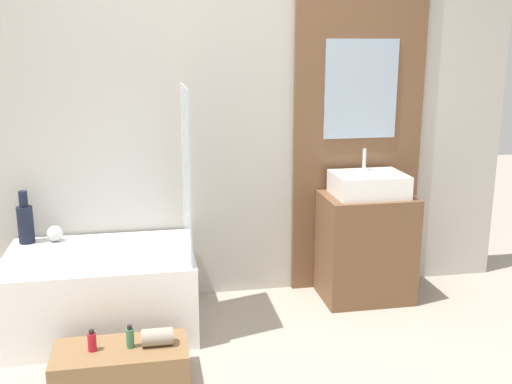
{
  "coord_description": "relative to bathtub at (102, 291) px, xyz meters",
  "views": [
    {
      "loc": [
        -0.41,
        -2.34,
        1.71
      ],
      "look_at": [
        0.15,
        0.69,
        0.93
      ],
      "focal_mm": 42.0,
      "sensor_mm": 36.0,
      "label": 1
    }
  ],
  "objects": [
    {
      "name": "towel_roll",
      "position": [
        0.32,
        -0.64,
        -0.01
      ],
      "size": [
        0.16,
        0.09,
        0.09
      ],
      "primitive_type": "cylinder",
      "rotation": [
        0.0,
        1.57,
        0.0
      ],
      "color": "gray",
      "rests_on": "wooden_step_bench"
    },
    {
      "name": "bathtub",
      "position": [
        0.0,
        0.0,
        0.0
      ],
      "size": [
        1.11,
        0.76,
        0.48
      ],
      "color": "white",
      "rests_on": "ground_plane"
    },
    {
      "name": "wall_wood_accent",
      "position": [
        1.73,
        0.38,
        1.06
      ],
      "size": [
        0.9,
        0.04,
        2.6
      ],
      "color": "brown",
      "rests_on": "ground_plane"
    },
    {
      "name": "bottle_soap_secondary",
      "position": [
        0.18,
        -0.64,
        0.0
      ],
      "size": [
        0.04,
        0.04,
        0.12
      ],
      "color": "#38704C",
      "rests_on": "wooden_step_bench"
    },
    {
      "name": "vase_tall_dark",
      "position": [
        -0.46,
        0.28,
        0.38
      ],
      "size": [
        0.1,
        0.1,
        0.33
      ],
      "color": "black",
      "rests_on": "bathtub"
    },
    {
      "name": "glass_shower_screen",
      "position": [
        0.53,
        -0.09,
        0.73
      ],
      "size": [
        0.01,
        0.55,
        0.99
      ],
      "primitive_type": "cube",
      "color": "silver",
      "rests_on": "bathtub"
    },
    {
      "name": "vase_round_light",
      "position": [
        -0.29,
        0.28,
        0.29
      ],
      "size": [
        0.1,
        0.1,
        0.1
      ],
      "primitive_type": "sphere",
      "color": "silver",
      "rests_on": "bathtub"
    },
    {
      "name": "bottle_soap_primary",
      "position": [
        -0.01,
        -0.64,
        -0.0
      ],
      "size": [
        0.04,
        0.04,
        0.12
      ],
      "color": "#B21928",
      "rests_on": "wooden_step_bench"
    },
    {
      "name": "wall_tiled_back",
      "position": [
        0.71,
        0.43,
        1.06
      ],
      "size": [
        4.2,
        0.06,
        2.6
      ],
      "primitive_type": "cube",
      "color": "#B7B2A8",
      "rests_on": "ground_plane"
    },
    {
      "name": "vanity_cabinet",
      "position": [
        1.73,
        0.15,
        0.12
      ],
      "size": [
        0.59,
        0.43,
        0.72
      ],
      "primitive_type": "cube",
      "color": "brown",
      "rests_on": "ground_plane"
    },
    {
      "name": "sink",
      "position": [
        1.73,
        0.15,
        0.55
      ],
      "size": [
        0.46,
        0.36,
        0.3
      ],
      "color": "white",
      "rests_on": "vanity_cabinet"
    },
    {
      "name": "wooden_step_bench",
      "position": [
        0.13,
        -0.64,
        -0.15
      ],
      "size": [
        0.68,
        0.33,
        0.19
      ],
      "primitive_type": "cube",
      "color": "olive",
      "rests_on": "ground_plane"
    }
  ]
}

